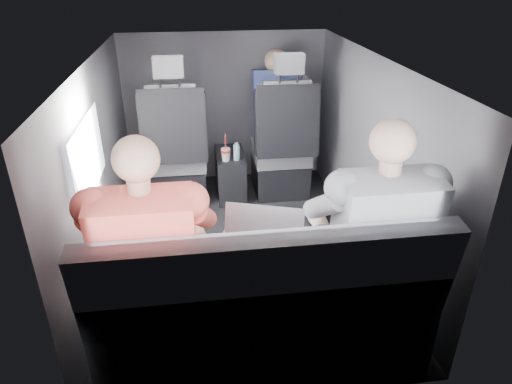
{
  "coord_description": "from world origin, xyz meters",
  "views": [
    {
      "loc": [
        -0.28,
        -2.77,
        1.87
      ],
      "look_at": [
        0.1,
        -0.05,
        0.49
      ],
      "focal_mm": 32.0,
      "sensor_mm": 36.0,
      "label": 1
    }
  ],
  "objects": [
    {
      "name": "panel_right",
      "position": [
        0.9,
        0.0,
        0.68
      ],
      "size": [
        0.02,
        2.6,
        1.35
      ],
      "primitive_type": "cube",
      "color": "#56565B",
      "rests_on": "floor"
    },
    {
      "name": "passenger_rear_left",
      "position": [
        -0.52,
        -0.97,
        0.65
      ],
      "size": [
        0.54,
        0.65,
        1.28
      ],
      "color": "#2E2E33",
      "rests_on": "rear_bench"
    },
    {
      "name": "panel_left",
      "position": [
        -0.9,
        0.0,
        0.68
      ],
      "size": [
        0.02,
        2.6,
        1.35
      ],
      "primitive_type": "cube",
      "color": "#56565B",
      "rests_on": "floor"
    },
    {
      "name": "water_bottle",
      "position": [
        0.04,
        0.73,
        0.47
      ],
      "size": [
        0.05,
        0.05,
        0.15
      ],
      "color": "#A4C4DE",
      "rests_on": "center_console"
    },
    {
      "name": "floor",
      "position": [
        0.0,
        0.0,
        0.0
      ],
      "size": [
        2.6,
        2.6,
        0.0
      ],
      "primitive_type": "plane",
      "color": "black",
      "rests_on": "ground"
    },
    {
      "name": "laptop_black",
      "position": [
        0.51,
        -0.77,
        0.64
      ],
      "size": [
        0.42,
        0.42,
        0.26
      ],
      "color": "black",
      "rests_on": "passenger_rear_right"
    },
    {
      "name": "seatbelt",
      "position": [
        0.45,
        0.67,
        0.8
      ],
      "size": [
        0.35,
        0.11,
        0.59
      ],
      "primitive_type": "cube",
      "rotation": [
        -0.14,
        0.49,
        0.0
      ],
      "color": "black",
      "rests_on": "front_seat_right"
    },
    {
      "name": "panel_front",
      "position": [
        0.0,
        1.3,
        0.68
      ],
      "size": [
        1.8,
        0.02,
        1.35
      ],
      "primitive_type": "cube",
      "color": "#56565B",
      "rests_on": "floor"
    },
    {
      "name": "front_seat_right",
      "position": [
        0.45,
        0.84,
        0.4
      ],
      "size": [
        0.52,
        0.58,
        1.26
      ],
      "color": "black",
      "rests_on": "floor"
    },
    {
      "name": "front_seat_left",
      "position": [
        -0.45,
        0.84,
        0.4
      ],
      "size": [
        0.52,
        0.58,
        1.26
      ],
      "color": "black",
      "rests_on": "floor"
    },
    {
      "name": "passenger_front_right",
      "position": [
        0.43,
        1.1,
        0.75
      ],
      "size": [
        0.4,
        0.4,
        0.79
      ],
      "color": "navy",
      "rests_on": "front_seat_right"
    },
    {
      "name": "laptop_silver",
      "position": [
        0.01,
        -0.83,
        0.64
      ],
      "size": [
        0.44,
        0.45,
        0.27
      ],
      "color": "silver",
      "rests_on": "rear_bench"
    },
    {
      "name": "ceiling",
      "position": [
        0.0,
        0.0,
        1.35
      ],
      "size": [
        2.6,
        2.6,
        0.0
      ],
      "primitive_type": "plane",
      "rotation": [
        3.14,
        0.0,
        0.0
      ],
      "color": "#B2B2AD",
      "rests_on": "panel_back"
    },
    {
      "name": "side_window",
      "position": [
        -0.88,
        -0.3,
        0.9
      ],
      "size": [
        0.02,
        0.75,
        0.42
      ],
      "primitive_type": "cube",
      "color": "white",
      "rests_on": "panel_left"
    },
    {
      "name": "laptop_white",
      "position": [
        -0.49,
        -0.75,
        0.63
      ],
      "size": [
        0.39,
        0.44,
        0.24
      ],
      "color": "white",
      "rests_on": "passenger_rear_left"
    },
    {
      "name": "passenger_rear_right",
      "position": [
        0.53,
        -0.97,
        0.66
      ],
      "size": [
        0.55,
        0.66,
        1.3
      ],
      "color": "navy",
      "rests_on": "rear_bench"
    },
    {
      "name": "soda_cup",
      "position": [
        -0.05,
        0.72,
        0.46
      ],
      "size": [
        0.08,
        0.08,
        0.23
      ],
      "color": "white",
      "rests_on": "center_console"
    },
    {
      "name": "panel_back",
      "position": [
        0.0,
        -1.3,
        0.68
      ],
      "size": [
        1.8,
        0.02,
        1.35
      ],
      "primitive_type": "cube",
      "color": "#56565B",
      "rests_on": "floor"
    },
    {
      "name": "rear_bench",
      "position": [
        0.0,
        -1.06,
        0.31
      ],
      "size": [
        1.6,
        0.57,
        0.92
      ],
      "color": "slate",
      "rests_on": "floor"
    },
    {
      "name": "center_console",
      "position": [
        0.0,
        0.88,
        0.2
      ],
      "size": [
        0.24,
        0.48,
        0.41
      ],
      "color": "black",
      "rests_on": "floor"
    }
  ]
}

